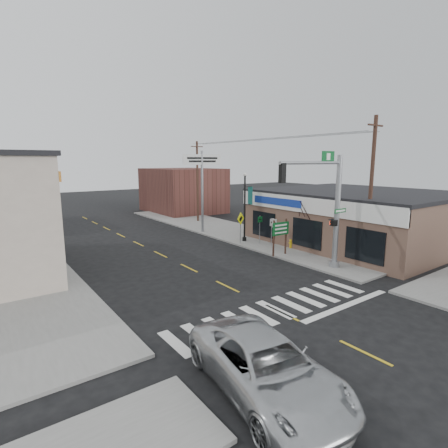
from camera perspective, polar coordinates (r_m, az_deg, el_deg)
ground at (r=15.94m, az=9.39°, el=-14.10°), size 140.00×140.00×0.00m
sidewalk_right at (r=30.89m, az=4.02°, el=-1.88°), size 6.00×38.00×0.13m
sidewalk_left at (r=24.03m, az=-31.31°, el=-6.91°), size 6.00×38.00×0.13m
center_line at (r=21.90m, az=-5.76°, el=-7.16°), size 0.12×56.00×0.01m
crosswalk at (r=16.19m, az=8.36°, el=-13.64°), size 11.00×2.20×0.01m
thrift_store at (r=30.04m, az=20.92°, el=0.87°), size 12.00×14.00×4.00m
bldg_distant_right at (r=46.11m, az=-6.76°, el=5.51°), size 8.00×10.00×5.60m
suv at (r=10.72m, az=6.84°, el=-22.11°), size 3.49×6.10×1.60m
traffic_signal_pole at (r=21.24m, az=16.77°, el=3.68°), size 5.49×0.40×6.96m
guide_sign at (r=24.14m, az=9.18°, el=-1.30°), size 1.42×0.13×2.49m
fire_hydrant at (r=26.56m, az=10.85°, el=-3.09°), size 0.21×0.21×0.67m
ped_crossing_sign at (r=27.17m, az=2.72°, el=0.30°), size 0.96×0.07×2.48m
lamp_post at (r=28.02m, az=3.50°, el=3.64°), size 0.71×0.56×5.50m
dance_center_sign at (r=31.64m, az=-3.61°, el=8.50°), size 3.44×0.22×7.32m
bare_tree at (r=25.55m, az=13.33°, el=3.09°), size 2.13×2.13×4.26m
shrub_front at (r=24.24m, az=23.98°, el=-4.79°), size 1.30×1.30×0.98m
shrub_back at (r=28.37m, az=12.70°, el=-2.12°), size 1.22×1.22×0.92m
utility_pole_near at (r=23.39m, az=22.84°, el=5.19°), size 1.58×0.24×9.10m
utility_pole_far at (r=37.67m, az=-4.36°, el=7.06°), size 1.47×0.22×8.46m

